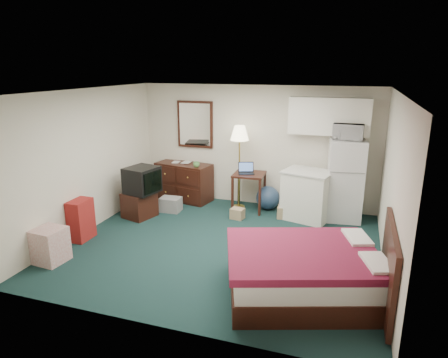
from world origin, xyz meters
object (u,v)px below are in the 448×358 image
(tv_stand, at_px, (139,205))
(desk, at_px, (249,192))
(floor_lamp, at_px, (239,167))
(fridge, at_px, (345,180))
(kitchen_counter, at_px, (307,196))
(bed, at_px, (305,273))
(dresser, at_px, (184,182))
(suitcase, at_px, (81,220))

(tv_stand, bearing_deg, desk, 44.65)
(floor_lamp, bearing_deg, fridge, -0.06)
(desk, xyz_separation_m, kitchen_counter, (1.19, -0.13, 0.07))
(bed, height_order, tv_stand, bed)
(dresser, xyz_separation_m, fridge, (3.37, -0.10, 0.37))
(floor_lamp, height_order, kitchen_counter, floor_lamp)
(tv_stand, height_order, suitcase, suitcase)
(floor_lamp, xyz_separation_m, desk, (0.24, -0.09, -0.47))
(dresser, bearing_deg, fridge, 9.46)
(suitcase, bearing_deg, bed, -8.62)
(desk, bearing_deg, suitcase, -138.19)
(desk, bearing_deg, dresser, 170.30)
(dresser, relative_size, floor_lamp, 0.70)
(fridge, height_order, bed, fridge)
(bed, xyz_separation_m, suitcase, (-3.83, 0.54, 0.04))
(floor_lamp, bearing_deg, dresser, 175.65)
(bed, bearing_deg, dresser, 116.29)
(floor_lamp, bearing_deg, desk, -20.70)
(dresser, xyz_separation_m, suitcase, (-0.81, -2.48, -0.06))
(kitchen_counter, bearing_deg, fridge, 33.48)
(bed, xyz_separation_m, tv_stand, (-3.43, 1.78, -0.06))
(kitchen_counter, bearing_deg, dresser, -171.34)
(floor_lamp, height_order, desk, floor_lamp)
(floor_lamp, distance_m, bed, 3.45)
(fridge, bearing_deg, dresser, 171.15)
(desk, distance_m, tv_stand, 2.21)
(bed, relative_size, suitcase, 2.72)
(fridge, bearing_deg, desk, 175.55)
(dresser, distance_m, suitcase, 2.61)
(dresser, xyz_separation_m, desk, (1.52, -0.19, -0.02))
(floor_lamp, height_order, bed, floor_lamp)
(fridge, bearing_deg, suitcase, -157.50)
(fridge, relative_size, bed, 0.82)
(kitchen_counter, distance_m, tv_stand, 3.26)
(kitchen_counter, height_order, fridge, fridge)
(bed, distance_m, suitcase, 3.87)
(dresser, bearing_deg, tv_stand, -97.17)
(dresser, bearing_deg, floor_lamp, 6.81)
(desk, distance_m, suitcase, 3.28)
(dresser, relative_size, bed, 0.63)
(kitchen_counter, relative_size, bed, 0.49)
(desk, bearing_deg, floor_lamp, 156.61)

